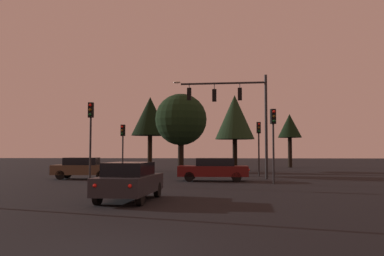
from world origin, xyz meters
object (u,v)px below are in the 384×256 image
object	(u,v)px
traffic_light_far_side	(259,138)
tree_left_far	(290,127)
traffic_light_corner_left	(273,131)
tree_behind_sign	(235,117)
traffic_signal_mast_arm	(236,106)
tree_center_horizon	(181,120)
car_nearside_lane	(130,181)
traffic_light_median	(91,127)
traffic_light_corner_right	(123,140)
tree_right_cluster	(150,117)
car_crossing_left	(214,169)
car_crossing_right	(83,168)

from	to	relation	value
traffic_light_far_side	tree_left_far	bearing A→B (deg)	72.46
traffic_light_corner_left	tree_behind_sign	xyz separation A→B (m)	(-1.57, 16.60, 2.25)
traffic_signal_mast_arm	tree_center_horizon	xyz separation A→B (m)	(-4.45, 4.68, -0.63)
traffic_light_corner_left	car_nearside_lane	xyz separation A→B (m)	(-6.84, -8.45, -2.39)
traffic_light_median	tree_left_far	size ratio (longest dim) A/B	0.74
traffic_signal_mast_arm	traffic_light_corner_left	distance (m)	5.38
traffic_light_corner_right	tree_right_cluster	distance (m)	8.94
traffic_light_corner_left	tree_left_far	bearing A→B (deg)	77.68
traffic_light_far_side	tree_center_horizon	bearing A→B (deg)	165.66
car_nearside_lane	traffic_light_corner_right	bearing A→B (deg)	104.54
traffic_light_corner_right	tree_behind_sign	world-z (taller)	tree_behind_sign
car_crossing_left	tree_behind_sign	distance (m)	15.10
tree_behind_sign	tree_left_far	size ratio (longest dim) A/B	1.18
tree_behind_sign	car_nearside_lane	bearing A→B (deg)	-101.88
traffic_light_corner_right	traffic_light_far_side	bearing A→B (deg)	3.88
car_nearside_lane	tree_center_horizon	xyz separation A→B (m)	(0.42, 17.68, 3.83)
car_crossing_right	tree_center_horizon	xyz separation A→B (m)	(6.47, 5.50, 3.83)
traffic_light_median	tree_right_cluster	size ratio (longest dim) A/B	0.65
traffic_light_corner_left	car_nearside_lane	bearing A→B (deg)	-128.99
car_crossing_right	tree_behind_sign	distance (m)	17.75
tree_left_far	car_nearside_lane	bearing A→B (deg)	-110.08
tree_left_far	tree_right_cluster	distance (m)	18.61
car_nearside_lane	tree_right_cluster	distance (m)	24.54
traffic_light_corner_right	car_nearside_lane	xyz separation A→B (m)	(3.98, -15.34, -2.10)
car_crossing_right	tree_left_far	distance (m)	28.82
traffic_light_median	car_crossing_left	distance (m)	8.40
car_crossing_right	tree_center_horizon	size ratio (longest dim) A/B	0.65
traffic_signal_mast_arm	traffic_light_corner_left	world-z (taller)	traffic_signal_mast_arm
traffic_light_far_side	tree_right_cluster	size ratio (longest dim) A/B	0.58
traffic_signal_mast_arm	traffic_light_corner_left	bearing A→B (deg)	-66.59
traffic_light_median	tree_behind_sign	world-z (taller)	tree_behind_sign
traffic_light_corner_left	tree_right_cluster	bearing A→B (deg)	123.21
traffic_light_far_side	car_crossing_left	bearing A→B (deg)	-123.96
traffic_signal_mast_arm	car_crossing_right	world-z (taller)	traffic_signal_mast_arm
car_crossing_left	traffic_light_corner_left	bearing A→B (deg)	-33.25
traffic_light_far_side	tree_behind_sign	xyz separation A→B (m)	(-1.49, 8.98, 2.39)
traffic_light_corner_right	tree_behind_sign	distance (m)	13.65
car_nearside_lane	tree_left_far	bearing A→B (deg)	69.92
traffic_light_far_side	tree_behind_sign	distance (m)	9.41
tree_behind_sign	tree_left_far	xyz separation A→B (m)	(7.13, 8.87, -0.43)
car_crossing_left	tree_right_cluster	distance (m)	15.31
traffic_signal_mast_arm	traffic_light_median	world-z (taller)	traffic_signal_mast_arm
traffic_signal_mast_arm	tree_center_horizon	distance (m)	6.48
traffic_light_corner_left	car_crossing_left	size ratio (longest dim) A/B	0.96
car_nearside_lane	car_crossing_left	xyz separation A→B (m)	(3.23, 10.82, 0.00)
traffic_light_corner_right	car_crossing_right	size ratio (longest dim) A/B	0.92
tree_center_horizon	tree_right_cluster	distance (m)	7.25
traffic_light_median	tree_right_cluster	bearing A→B (deg)	87.17
traffic_light_corner_right	traffic_light_median	world-z (taller)	traffic_light_median
car_nearside_lane	tree_center_horizon	bearing A→B (deg)	88.64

